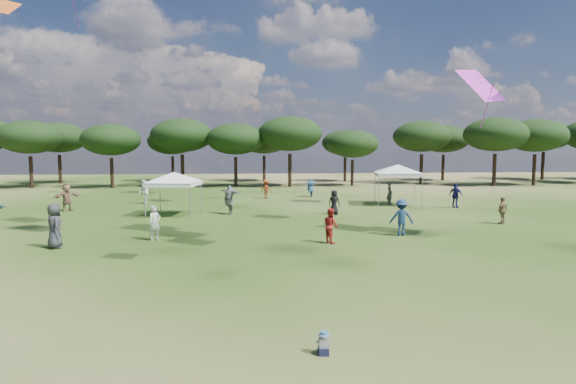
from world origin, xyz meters
name	(u,v)px	position (x,y,z in m)	size (l,w,h in m)	color
tree_line	(280,137)	(2.39, 47.41, 5.42)	(108.78, 17.63, 7.77)	black
tent_left	(174,174)	(-6.07, 22.91, 2.58)	(5.83, 5.83, 3.01)	gray
tent_right	(398,166)	(9.64, 27.07, 2.86)	(6.35, 6.35, 3.29)	gray
toddler	(324,344)	(-0.09, 1.93, 0.22)	(0.34, 0.37, 0.49)	#161832
festival_crowd	(233,200)	(-2.42, 23.14, 0.87)	(30.08, 21.40, 1.91)	#303135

